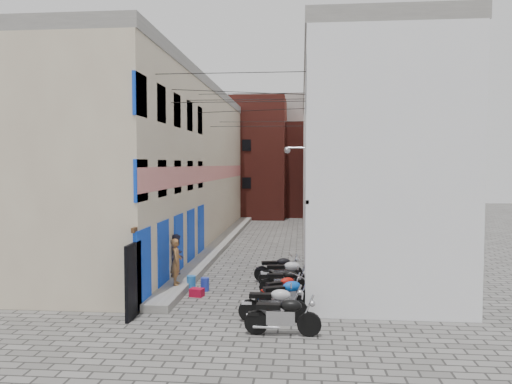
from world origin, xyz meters
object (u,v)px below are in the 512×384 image
(motorcycle_d, at_px, (282,287))
(motorcycle_f, at_px, (286,272))
(person_b, at_px, (177,255))
(motorcycle_c, at_px, (285,294))
(water_jug_far, at_px, (191,283))
(motorcycle_b, at_px, (273,302))
(motorcycle_g, at_px, (278,267))
(water_jug_near, at_px, (205,284))
(motorcycle_e, at_px, (285,280))
(motorcycle_a, at_px, (283,313))
(person_a, at_px, (176,262))
(red_crate, at_px, (197,292))

(motorcycle_d, relative_size, motorcycle_f, 0.83)
(motorcycle_f, xyz_separation_m, person_b, (-4.18, 0.53, 0.46))
(motorcycle_c, distance_m, person_b, 5.56)
(water_jug_far, bearing_deg, motorcycle_c, -35.37)
(motorcycle_b, bearing_deg, motorcycle_g, 179.71)
(water_jug_near, xyz_separation_m, water_jug_far, (-0.52, 0.13, 0.01))
(motorcycle_g, bearing_deg, motorcycle_e, -2.45)
(water_jug_far, bearing_deg, motorcycle_a, -52.39)
(person_a, relative_size, water_jug_near, 3.46)
(motorcycle_e, bearing_deg, motorcycle_c, 0.70)
(motorcycle_a, bearing_deg, motorcycle_e, -177.38)
(motorcycle_f, relative_size, water_jug_far, 4.06)
(motorcycle_b, relative_size, water_jug_near, 4.24)
(person_b, bearing_deg, water_jug_far, -135.67)
(motorcycle_a, relative_size, red_crate, 4.56)
(person_a, height_order, water_jug_near, person_a)
(motorcycle_a, xyz_separation_m, motorcycle_g, (-0.40, 6.07, -0.04))
(motorcycle_a, distance_m, motorcycle_g, 6.09)
(water_jug_far, relative_size, red_crate, 1.12)
(motorcycle_c, height_order, person_b, person_b)
(motorcycle_b, bearing_deg, person_a, -131.82)
(motorcycle_a, distance_m, motorcycle_e, 4.08)
(motorcycle_b, bearing_deg, motorcycle_a, 14.57)
(red_crate, bearing_deg, person_b, 120.90)
(motorcycle_f, xyz_separation_m, red_crate, (-2.98, -1.47, -0.45))
(person_a, height_order, water_jug_far, person_a)
(motorcycle_c, xyz_separation_m, motorcycle_f, (-0.07, 3.02, 0.01))
(motorcycle_a, height_order, motorcycle_c, motorcycle_a)
(person_b, bearing_deg, motorcycle_d, -112.30)
(motorcycle_f, bearing_deg, water_jug_near, -81.78)
(motorcycle_g, bearing_deg, motorcycle_b, -10.35)
(motorcycle_e, bearing_deg, motorcycle_g, -172.82)
(motorcycle_a, xyz_separation_m, person_b, (-4.25, 5.58, 0.46))
(motorcycle_a, distance_m, person_a, 5.76)
(motorcycle_e, height_order, water_jug_far, motorcycle_e)
(motorcycle_d, distance_m, water_jug_near, 3.06)
(motorcycle_b, relative_size, person_a, 1.22)
(motorcycle_c, relative_size, water_jug_near, 4.24)
(motorcycle_g, xyz_separation_m, person_b, (-3.85, -0.49, 0.50))
(motorcycle_d, relative_size, water_jug_near, 3.59)
(motorcycle_a, relative_size, motorcycle_d, 1.20)
(motorcycle_b, distance_m, water_jug_near, 4.19)
(motorcycle_f, height_order, person_b, person_b)
(water_jug_near, bearing_deg, motorcycle_f, 13.92)
(water_jug_far, height_order, red_crate, water_jug_far)
(motorcycle_c, height_order, water_jug_near, motorcycle_c)
(motorcycle_d, height_order, person_b, person_b)
(motorcycle_a, bearing_deg, person_a, -135.45)
(motorcycle_a, bearing_deg, person_b, -141.31)
(person_a, xyz_separation_m, red_crate, (0.87, -0.60, -0.93))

